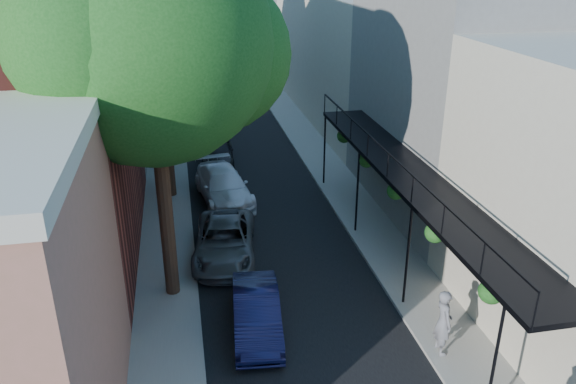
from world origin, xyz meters
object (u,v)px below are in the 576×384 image
oak_near (166,45)px  parked_car_d (224,186)px  parked_car_c (225,241)px  pedestrian (443,322)px  parked_car_e (217,151)px  parked_car_g (205,105)px  parked_car_f (197,122)px  parked_car_b (257,313)px  oak_mid (167,36)px

oak_near → parked_car_d: oak_near is taller
oak_near → parked_car_d: 10.12m
parked_car_c → pedestrian: size_ratio=2.40×
parked_car_e → parked_car_g: bearing=93.7°
parked_car_f → parked_car_e: bearing=-88.5°
parked_car_c → parked_car_e: parked_car_e is taller
parked_car_b → parked_car_f: (-0.79, 20.07, -0.00)m
parked_car_d → parked_car_f: (-0.69, 10.52, -0.08)m
parked_car_f → oak_near: bearing=-100.2°
parked_car_d → parked_car_g: 14.93m
oak_near → parked_car_e: oak_near is taller
parked_car_d → parked_car_f: 10.54m
parked_car_g → parked_car_c: bearing=-88.8°
oak_mid → parked_car_d: bearing=-29.4°
oak_near → parked_car_g: bearing=85.0°
oak_mid → parked_car_c: bearing=-76.1°
parked_car_c → parked_car_f: bearing=98.7°
parked_car_d → oak_near: bearing=-113.0°
oak_near → parked_car_f: (1.17, 17.41, -7.25)m
parked_car_c → parked_car_d: 5.05m
oak_near → oak_mid: oak_near is taller
parked_car_e → oak_mid: bearing=-115.4°
parked_car_b → parked_car_e: (0.00, 14.31, 0.06)m
parked_car_e → parked_car_f: 5.82m
oak_mid → parked_car_g: oak_mid is taller
parked_car_b → parked_car_g: bearing=95.1°
oak_near → parked_car_f: bearing=86.1°
parked_car_e → parked_car_f: parked_car_e is taller
oak_mid → parked_car_c: (1.51, -6.12, -6.41)m
oak_mid → parked_car_e: 7.62m
parked_car_c → parked_car_f: (-0.28, 15.55, -0.02)m
parked_car_b → parked_car_d: bearing=95.6°
oak_near → parked_car_c: 7.61m
parked_car_f → parked_car_g: (0.72, 4.41, -0.04)m
parked_car_c → parked_car_f: parked_car_c is taller
parked_car_f → pedestrian: 22.79m
parked_car_b → parked_car_d: parked_car_d is taller
parked_car_b → parked_car_c: (-0.51, 4.51, 0.01)m
parked_car_b → parked_car_c: 4.54m
parked_car_d → pedestrian: size_ratio=2.52×
parked_car_e → parked_car_g: parked_car_e is taller
parked_car_e → pedestrian: bearing=-70.3°
parked_car_e → oak_near: bearing=-96.2°
parked_car_d → parked_car_c: bearing=-102.4°
parked_car_b → parked_car_f: bearing=97.2°
oak_near → parked_car_b: 7.97m
oak_near → parked_car_e: (1.97, 11.65, -7.19)m
parked_car_g → parked_car_e: bearing=-87.1°
oak_mid → oak_near: bearing=-89.6°
oak_near → parked_car_e: bearing=80.4°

